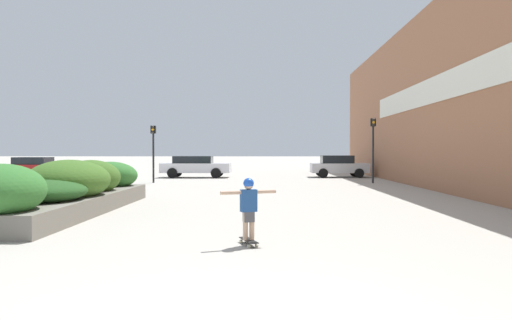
% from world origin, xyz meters
% --- Properties ---
extents(building_wall_right, '(0.67, 44.95, 8.78)m').
position_xyz_m(building_wall_right, '(8.24, 14.85, 4.39)').
color(building_wall_right, '#9E6647').
rests_on(building_wall_right, ground_plane).
extents(planter_box, '(2.32, 9.09, 1.58)m').
position_xyz_m(planter_box, '(-5.54, 8.98, 0.73)').
color(planter_box, slate).
rests_on(planter_box, ground_plane).
extents(skateboard, '(0.42, 0.73, 0.10)m').
position_xyz_m(skateboard, '(-0.11, 4.59, 0.07)').
color(skateboard, black).
rests_on(skateboard, ground_plane).
extents(skateboarder, '(1.08, 0.46, 1.21)m').
position_xyz_m(skateboarder, '(-0.11, 4.59, 0.83)').
color(skateboarder, tan).
rests_on(skateboarder, skateboard).
extents(car_leftmost, '(3.94, 1.88, 1.52)m').
position_xyz_m(car_leftmost, '(5.36, 27.67, 0.79)').
color(car_leftmost, '#BCBCC1').
rests_on(car_leftmost, ground_plane).
extents(car_center_left, '(3.95, 1.87, 1.42)m').
position_xyz_m(car_center_left, '(-15.44, 25.95, 0.75)').
color(car_center_left, maroon).
rests_on(car_center_left, ground_plane).
extents(car_rightmost, '(4.74, 1.93, 1.48)m').
position_xyz_m(car_rightmost, '(-4.60, 27.10, 0.79)').
color(car_rightmost, silver).
rests_on(car_rightmost, ground_plane).
extents(traffic_light_left, '(0.28, 0.30, 3.29)m').
position_xyz_m(traffic_light_left, '(-6.21, 21.82, 2.25)').
color(traffic_light_left, black).
rests_on(traffic_light_left, ground_plane).
extents(traffic_light_right, '(0.28, 0.30, 3.69)m').
position_xyz_m(traffic_light_right, '(6.37, 21.80, 2.49)').
color(traffic_light_right, black).
rests_on(traffic_light_right, ground_plane).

